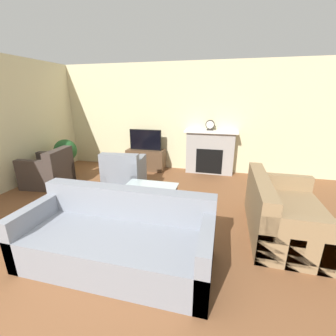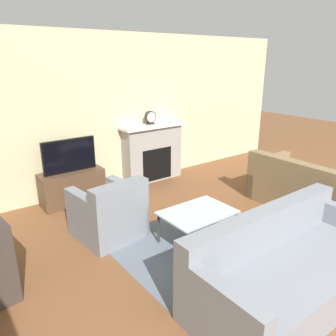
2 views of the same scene
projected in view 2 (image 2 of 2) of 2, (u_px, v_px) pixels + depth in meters
The scene contains 10 objects.
wall_back at pixel (95, 115), 5.59m from camera, with size 8.93×0.06×2.70m.
area_rug at pixel (204, 245), 4.17m from camera, with size 2.10×1.84×0.00m.
fireplace at pixel (152, 151), 6.28m from camera, with size 1.29×0.38×1.09m.
tv_stand at pixel (72, 187), 5.33m from camera, with size 1.00×0.41×0.54m.
tv at pixel (69, 156), 5.16m from camera, with size 0.85×0.06×0.53m.
couch_sectional at pixel (289, 270), 3.21m from camera, with size 2.22×0.94×0.82m.
couch_loveseat at pixel (304, 189), 5.20m from camera, with size 1.00×1.58×0.82m.
armchair_accent at pixel (109, 215), 4.30m from camera, with size 0.85×0.88×0.82m.
coffee_table at pixel (198, 215), 4.14m from camera, with size 0.90×0.64×0.42m.
mantel_clock at pixel (150, 117), 6.06m from camera, with size 0.22×0.07×0.25m.
Camera 2 is at (-2.37, -0.13, 2.26)m, focal length 35.00 mm.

